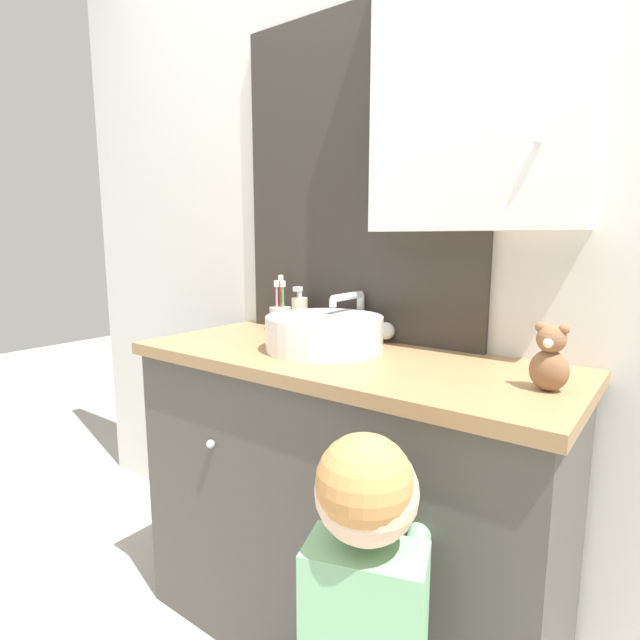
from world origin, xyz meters
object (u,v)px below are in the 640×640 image
Objects in this scene: soap_dispenser at (300,315)px; child_figure at (366,611)px; sink_basin at (326,332)px; teddy_bear at (550,359)px; toothbrush_holder at (280,317)px.

child_figure is (0.63, -0.59, -0.41)m from soap_dispenser.
sink_basin reaches higher than teddy_bear.
soap_dispenser reaches higher than child_figure.
toothbrush_holder reaches higher than child_figure.
toothbrush_holder is 0.22× the size of child_figure.
soap_dispenser is at bearing 136.77° from child_figure.
child_figure is at bearing -43.23° from soap_dispenser.
toothbrush_holder is 1.01m from child_figure.
child_figure is (0.41, -0.44, -0.40)m from sink_basin.
toothbrush_holder reaches higher than teddy_bear.
sink_basin is at bearing 176.58° from teddy_bear.
teddy_bear is (0.19, 0.41, 0.41)m from child_figure.
toothbrush_holder is at bearing 168.39° from teddy_bear.
sink_basin is 0.61m from teddy_bear.
child_figure is at bearing -115.33° from teddy_bear.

